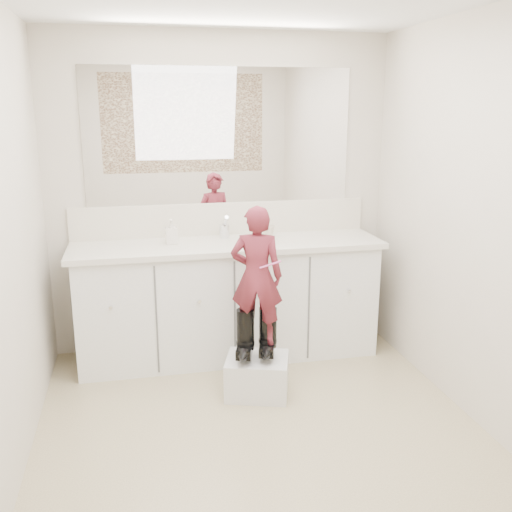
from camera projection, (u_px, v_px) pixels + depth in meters
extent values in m
plane|color=#887759|center=(265.00, 441.00, 3.26)|extent=(3.00, 3.00, 0.00)
plane|color=beige|center=(221.00, 195.00, 4.38)|extent=(2.60, 0.00, 2.60)
plane|color=beige|center=(394.00, 357.00, 1.54)|extent=(2.60, 0.00, 2.60)
plane|color=beige|center=(489.00, 226.00, 3.23)|extent=(0.00, 3.00, 3.00)
cube|color=silver|center=(228.00, 302.00, 4.31)|extent=(2.20, 0.55, 0.85)
cube|color=beige|center=(228.00, 245.00, 4.19)|extent=(2.28, 0.58, 0.04)
cube|color=beige|center=(222.00, 219.00, 4.41)|extent=(2.28, 0.03, 0.25)
cube|color=white|center=(220.00, 136.00, 4.25)|extent=(2.00, 0.02, 1.00)
cube|color=#472819|center=(403.00, 191.00, 1.44)|extent=(2.00, 0.01, 1.20)
cylinder|color=silver|center=(224.00, 231.00, 4.32)|extent=(0.08, 0.08, 0.10)
imported|color=beige|center=(268.00, 232.00, 4.32)|extent=(0.14, 0.14, 0.10)
imported|color=silver|center=(171.00, 232.00, 4.12)|extent=(0.08, 0.08, 0.18)
cube|color=silver|center=(257.00, 376.00, 3.77)|extent=(0.48, 0.44, 0.26)
imported|color=#9E303B|center=(257.00, 276.00, 3.62)|extent=(0.38, 0.31, 0.91)
cylinder|color=#E95AAA|center=(270.00, 265.00, 3.53)|extent=(0.13, 0.05, 0.06)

